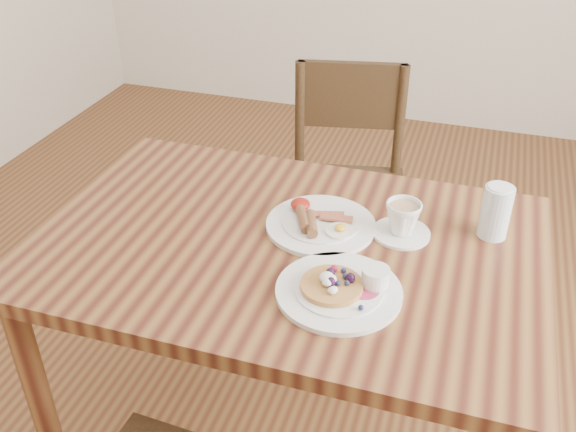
# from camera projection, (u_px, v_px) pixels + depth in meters

# --- Properties ---
(dining_table) EXTENTS (1.20, 0.80, 0.75)m
(dining_table) POSITION_uv_depth(u_px,v_px,m) (288.00, 274.00, 1.58)
(dining_table) COLOR brown
(dining_table) RESTS_ON ground
(chair_far) EXTENTS (0.50, 0.50, 0.88)m
(chair_far) POSITION_uv_depth(u_px,v_px,m) (346.00, 180.00, 2.30)
(chair_far) COLOR #382514
(chair_far) RESTS_ON ground
(pancake_plate) EXTENTS (0.27, 0.27, 0.06)m
(pancake_plate) POSITION_uv_depth(u_px,v_px,m) (341.00, 288.00, 1.36)
(pancake_plate) COLOR white
(pancake_plate) RESTS_ON dining_table
(breakfast_plate) EXTENTS (0.27, 0.27, 0.04)m
(breakfast_plate) POSITION_uv_depth(u_px,v_px,m) (319.00, 223.00, 1.57)
(breakfast_plate) COLOR white
(breakfast_plate) RESTS_ON dining_table
(teacup_saucer) EXTENTS (0.14, 0.14, 0.09)m
(teacup_saucer) POSITION_uv_depth(u_px,v_px,m) (403.00, 221.00, 1.53)
(teacup_saucer) COLOR white
(teacup_saucer) RESTS_ON dining_table
(water_glass) EXTENTS (0.07, 0.07, 0.13)m
(water_glass) POSITION_uv_depth(u_px,v_px,m) (496.00, 212.00, 1.51)
(water_glass) COLOR silver
(water_glass) RESTS_ON dining_table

